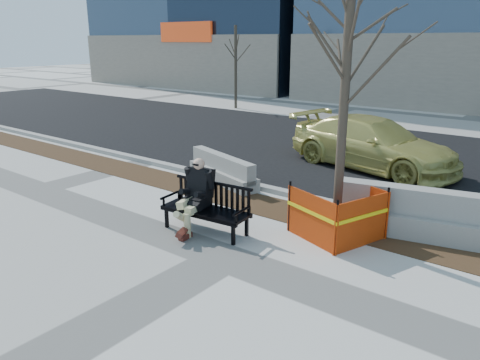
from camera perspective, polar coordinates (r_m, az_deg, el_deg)
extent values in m
plane|color=beige|center=(8.29, -1.88, -9.49)|extent=(120.00, 120.00, 0.00)
cube|color=#47301C|center=(10.25, 7.44, -4.26)|extent=(40.00, 1.20, 0.02)
cube|color=black|center=(15.70, 19.04, 2.43)|extent=(60.00, 10.40, 0.01)
cube|color=#9E9B93|center=(11.02, 9.97, -2.55)|extent=(60.00, 0.25, 0.12)
imported|color=#C1B95B|center=(14.40, 15.78, 1.45)|extent=(5.47, 3.06, 1.50)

